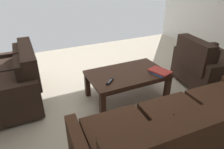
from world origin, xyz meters
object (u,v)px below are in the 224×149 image
object	(u,v)px
sofa_main	(186,134)
tv_remote	(110,82)
coffee_table	(127,77)
book_stack	(160,72)
loveseat_near	(10,81)
armchair_side	(207,66)

from	to	relation	value
sofa_main	tv_remote	bearing A→B (deg)	-76.00
coffee_table	tv_remote	world-z (taller)	tv_remote
coffee_table	sofa_main	bearing A→B (deg)	86.70
coffee_table	book_stack	world-z (taller)	book_stack
sofa_main	loveseat_near	world-z (taller)	sofa_main
loveseat_near	armchair_side	size ratio (longest dim) A/B	1.24
loveseat_near	armchair_side	world-z (taller)	armchair_side
loveseat_near	coffee_table	bearing A→B (deg)	158.61
sofa_main	armchair_side	size ratio (longest dim) A/B	2.04
armchair_side	book_stack	distance (m)	0.95
loveseat_near	armchair_side	distance (m)	3.01
loveseat_near	tv_remote	bearing A→B (deg)	148.08
book_stack	tv_remote	world-z (taller)	book_stack
armchair_side	book_stack	world-z (taller)	armchair_side
sofa_main	tv_remote	distance (m)	1.13
sofa_main	coffee_table	xyz separation A→B (m)	(-0.07, -1.24, -0.00)
loveseat_near	coffee_table	xyz separation A→B (m)	(-1.54, 0.60, 0.01)
armchair_side	tv_remote	distance (m)	1.70
tv_remote	armchair_side	bearing A→B (deg)	176.80
sofa_main	tv_remote	xyz separation A→B (m)	(0.27, -1.10, 0.07)
armchair_side	tv_remote	size ratio (longest dim) A/B	6.94
loveseat_near	tv_remote	distance (m)	1.41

